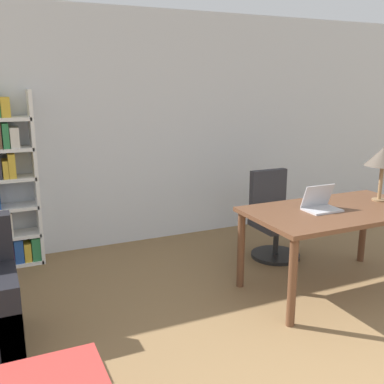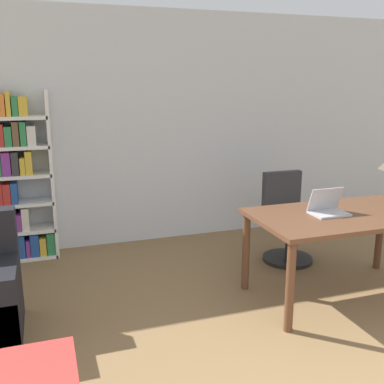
% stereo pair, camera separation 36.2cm
% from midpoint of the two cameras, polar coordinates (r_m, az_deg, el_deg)
% --- Properties ---
extents(wall_back, '(8.00, 0.06, 2.70)m').
position_cam_midpoint_polar(wall_back, '(5.37, -7.74, 7.87)').
color(wall_back, silver).
rests_on(wall_back, ground_plane).
extents(desk, '(1.63, 0.90, 0.78)m').
position_cam_midpoint_polar(desk, '(4.23, 15.50, -3.38)').
color(desk, brown).
rests_on(desk, ground_plane).
extents(laptop, '(0.31, 0.22, 0.23)m').
position_cam_midpoint_polar(laptop, '(4.12, 13.60, -1.60)').
color(laptop, '#B2B2B7').
rests_on(laptop, desk).
extents(table_lamp, '(0.33, 0.33, 0.52)m').
position_cam_midpoint_polar(table_lamp, '(4.55, 21.05, 4.08)').
color(table_lamp, olive).
rests_on(table_lamp, desk).
extents(office_chair, '(0.53, 0.53, 0.95)m').
position_cam_midpoint_polar(office_chair, '(5.01, 8.27, -3.55)').
color(office_chair, black).
rests_on(office_chair, ground_plane).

